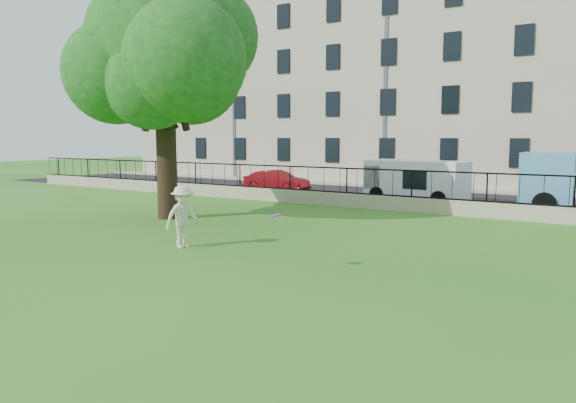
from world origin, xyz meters
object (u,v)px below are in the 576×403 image
Objects in this scene: white_van at (416,181)px; frisbee at (275,216)px; man at (183,217)px; red_sedan at (277,182)px; tree at (163,49)px.

frisbee is at bearing -74.17° from white_van.
frisbee is 15.17m from white_van.
man is at bearing -88.97° from white_van.
frisbee is 18.27m from red_sedan.
frisbee is at bearing -146.65° from red_sedan.
frisbee is (8.42, -4.76, -4.98)m from tree.
red_sedan is (-6.65, 14.04, -0.25)m from man.
tree is 2.57× the size of red_sedan.
frisbee is (3.80, -0.93, 0.44)m from man.
white_van reaches higher than man.
white_van is (1.37, 14.04, 0.11)m from man.
tree reaches higher than white_van.
man is 0.37× the size of white_van.
white_van reaches higher than red_sedan.
tree is at bearing -170.34° from red_sedan.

